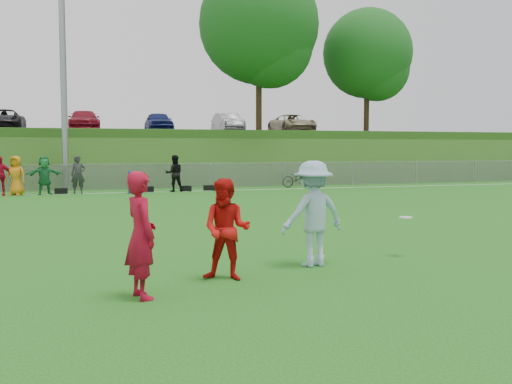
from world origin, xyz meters
name	(u,v)px	position (x,y,z in m)	size (l,w,h in m)	color
ground	(243,280)	(0.00, 0.00, 0.00)	(120.00, 120.00, 0.00)	#1B5612
sideline_far	(134,192)	(0.00, 18.00, 0.01)	(60.00, 0.10, 0.01)	white
fence	(130,176)	(0.00, 20.00, 0.65)	(58.00, 0.06, 1.30)	gray
light_pole	(63,50)	(-3.00, 20.80, 6.71)	(1.20, 0.40, 12.15)	gray
berm	(116,156)	(0.00, 31.00, 1.50)	(120.00, 18.00, 3.00)	#305718
parking_lot	(114,133)	(0.00, 33.00, 3.05)	(120.00, 12.00, 0.10)	black
tree_green_near	(262,29)	(8.16, 24.42, 9.03)	(7.14, 7.14, 9.95)	black
tree_green_far	(370,58)	(16.16, 25.92, 7.96)	(5.88, 5.88, 8.19)	black
car_row	(97,121)	(-1.17, 32.00, 3.82)	(32.04, 5.18, 1.44)	white
spectator_row	(65,175)	(-2.96, 18.00, 0.85)	(8.39, 0.84, 1.69)	#B00C25
gear_bags	(153,189)	(0.83, 18.10, 0.13)	(7.24, 0.36, 0.26)	black
player_red_left	(141,235)	(-1.60, -0.59, 0.86)	(0.63, 0.41, 1.73)	#A30B23
player_red_center	(227,230)	(-0.23, 0.10, 0.78)	(0.76, 0.59, 1.57)	red
player_blue	(313,214)	(1.45, 0.67, 0.91)	(1.17, 0.68, 1.82)	#96B4D0
frisbee	(406,217)	(3.45, 0.96, 0.74)	(0.24, 0.24, 0.02)	silver
recycling_bin	(136,182)	(0.03, 17.65, 0.49)	(0.65, 0.65, 0.97)	#0E229B
bicycle	(299,178)	(8.41, 19.00, 0.47)	(0.62, 1.78, 0.94)	#2B2B2D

